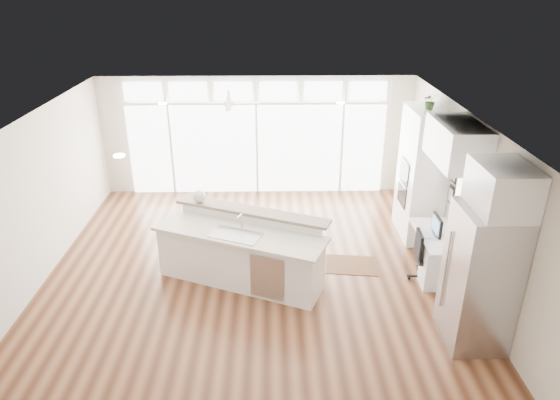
{
  "coord_description": "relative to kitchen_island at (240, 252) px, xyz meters",
  "views": [
    {
      "loc": [
        0.33,
        -6.95,
        4.69
      ],
      "look_at": [
        0.47,
        0.6,
        1.28
      ],
      "focal_mm": 32.0,
      "sensor_mm": 36.0,
      "label": 1
    }
  ],
  "objects": [
    {
      "name": "floor",
      "position": [
        0.2,
        -0.14,
        -0.57
      ],
      "size": [
        7.0,
        8.0,
        0.02
      ],
      "primitive_type": "cube",
      "color": "#462515",
      "rests_on": "ground"
    },
    {
      "name": "ceiling",
      "position": [
        0.2,
        -0.14,
        2.14
      ],
      "size": [
        7.0,
        8.0,
        0.02
      ],
      "primitive_type": "cube",
      "color": "white",
      "rests_on": "wall_back"
    },
    {
      "name": "wall_back",
      "position": [
        0.2,
        3.86,
        0.79
      ],
      "size": [
        7.0,
        0.04,
        2.7
      ],
      "primitive_type": "cube",
      "color": "beige",
      "rests_on": "floor"
    },
    {
      "name": "wall_left",
      "position": [
        -3.3,
        -0.14,
        0.79
      ],
      "size": [
        0.04,
        8.0,
        2.7
      ],
      "primitive_type": "cube",
      "color": "beige",
      "rests_on": "floor"
    },
    {
      "name": "wall_right",
      "position": [
        3.7,
        -0.14,
        0.79
      ],
      "size": [
        0.04,
        8.0,
        2.7
      ],
      "primitive_type": "cube",
      "color": "beige",
      "rests_on": "floor"
    },
    {
      "name": "glass_wall",
      "position": [
        0.2,
        3.8,
        0.49
      ],
      "size": [
        5.8,
        0.06,
        2.08
      ],
      "primitive_type": "cube",
      "color": "silver",
      "rests_on": "wall_back"
    },
    {
      "name": "transom_row",
      "position": [
        0.2,
        3.8,
        1.82
      ],
      "size": [
        5.9,
        0.06,
        0.4
      ],
      "primitive_type": "cube",
      "color": "silver",
      "rests_on": "wall_back"
    },
    {
      "name": "desk_window",
      "position": [
        3.66,
        0.16,
        0.99
      ],
      "size": [
        0.04,
        0.85,
        0.85
      ],
      "primitive_type": "cube",
      "color": "white",
      "rests_on": "wall_right"
    },
    {
      "name": "ceiling_fan",
      "position": [
        -0.3,
        2.66,
        1.92
      ],
      "size": [
        1.16,
        1.16,
        0.32
      ],
      "primitive_type": "cube",
      "color": "silver",
      "rests_on": "ceiling"
    },
    {
      "name": "recessed_lights",
      "position": [
        0.2,
        0.06,
        2.12
      ],
      "size": [
        3.4,
        3.0,
        0.02
      ],
      "primitive_type": "cube",
      "color": "white",
      "rests_on": "ceiling"
    },
    {
      "name": "oven_cabinet",
      "position": [
        3.37,
        1.66,
        0.69
      ],
      "size": [
        0.64,
        1.2,
        2.5
      ],
      "primitive_type": "cube",
      "color": "white",
      "rests_on": "floor"
    },
    {
      "name": "desk_nook",
      "position": [
        3.33,
        0.16,
        -0.18
      ],
      "size": [
        0.72,
        1.3,
        0.76
      ],
      "primitive_type": "cube",
      "color": "white",
      "rests_on": "floor"
    },
    {
      "name": "upper_cabinets",
      "position": [
        3.37,
        0.16,
        1.79
      ],
      "size": [
        0.64,
        1.3,
        0.64
      ],
      "primitive_type": "cube",
      "color": "white",
      "rests_on": "wall_right"
    },
    {
      "name": "refrigerator",
      "position": [
        3.31,
        -1.49,
        0.44
      ],
      "size": [
        0.76,
        0.9,
        2.0
      ],
      "primitive_type": "cube",
      "color": "#ACADB1",
      "rests_on": "floor"
    },
    {
      "name": "fridge_cabinet",
      "position": [
        3.37,
        -1.49,
        1.74
      ],
      "size": [
        0.64,
        0.9,
        0.6
      ],
      "primitive_type": "cube",
      "color": "white",
      "rests_on": "wall_right"
    },
    {
      "name": "framed_photos",
      "position": [
        3.66,
        0.78,
        0.84
      ],
      "size": [
        0.06,
        0.22,
        0.8
      ],
      "primitive_type": "cube",
      "color": "black",
      "rests_on": "wall_right"
    },
    {
      "name": "kitchen_island",
      "position": [
        0.0,
        0.0,
        0.0
      ],
      "size": [
        3.03,
        2.1,
        1.13
      ],
      "primitive_type": "cube",
      "rotation": [
        0.0,
        0.0,
        -0.4
      ],
      "color": "white",
      "rests_on": "floor"
    },
    {
      "name": "rug",
      "position": [
        1.93,
        0.46,
        -0.56
      ],
      "size": [
        0.97,
        0.75,
        0.01
      ],
      "primitive_type": "cube",
      "rotation": [
        0.0,
        0.0,
        -0.12
      ],
      "color": "#341D10",
      "rests_on": "floor"
    },
    {
      "name": "office_chair",
      "position": [
        3.14,
        -0.03,
        -0.12
      ],
      "size": [
        0.49,
        0.46,
        0.89
      ],
      "primitive_type": "cube",
      "rotation": [
        0.0,
        0.0,
        -0.07
      ],
      "color": "black",
      "rests_on": "floor"
    },
    {
      "name": "fishbowl",
      "position": [
        -0.72,
        0.74,
        0.67
      ],
      "size": [
        0.29,
        0.29,
        0.22
      ],
      "primitive_type": "sphere",
      "rotation": [
        0.0,
        0.0,
        -0.39
      ],
      "color": "silver",
      "rests_on": "kitchen_island"
    },
    {
      "name": "monitor",
      "position": [
        3.25,
        0.16,
        0.37
      ],
      "size": [
        0.08,
        0.43,
        0.35
      ],
      "primitive_type": "cube",
      "rotation": [
        0.0,
        0.0,
        -0.01
      ],
      "color": "black",
      "rests_on": "desk_nook"
    },
    {
      "name": "keyboard",
      "position": [
        3.08,
        0.16,
        0.2
      ],
      "size": [
        0.13,
        0.3,
        0.01
      ],
      "primitive_type": "cube",
      "rotation": [
        0.0,
        0.0,
        0.09
      ],
      "color": "silver",
      "rests_on": "desk_nook"
    },
    {
      "name": "potted_plant",
      "position": [
        3.37,
        1.66,
        2.05
      ],
      "size": [
        0.27,
        0.3,
        0.23
      ],
      "primitive_type": "imported",
      "rotation": [
        0.0,
        0.0,
        -0.02
      ],
      "color": "#335926",
      "rests_on": "oven_cabinet"
    }
  ]
}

